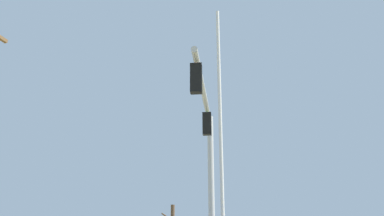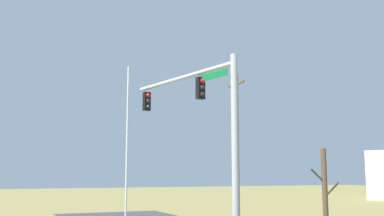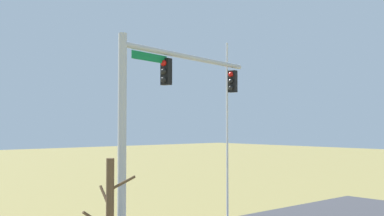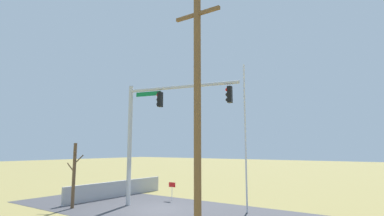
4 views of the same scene
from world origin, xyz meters
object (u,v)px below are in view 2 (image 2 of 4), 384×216
at_px(flagpole, 127,148).
at_px(bare_tree, 325,200).
at_px(utility_pole, 237,145).
at_px(signal_mast, 206,117).

relative_size(flagpole, bare_tree, 2.19).
bearing_deg(flagpole, utility_pole, 102.35).
relative_size(signal_mast, flagpole, 0.90).
bearing_deg(bare_tree, flagpole, -151.69).
xyz_separation_m(signal_mast, utility_pole, (-6.94, 5.44, -0.65)).
distance_m(flagpole, utility_pole, 7.54).
bearing_deg(utility_pole, signal_mast, -38.12).
xyz_separation_m(flagpole, utility_pole, (-1.61, 7.36, 0.44)).
xyz_separation_m(signal_mast, flagpole, (-5.33, -1.91, -1.10)).
height_order(flagpole, bare_tree, flagpole).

